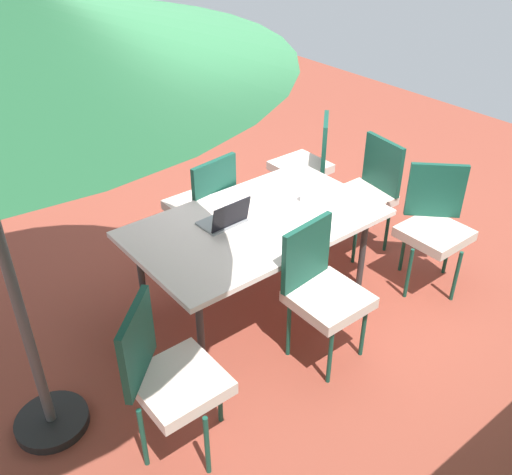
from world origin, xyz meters
name	(u,v)px	position (x,y,z in m)	size (l,w,h in m)	color
ground_plane	(256,299)	(0.00, 0.00, -0.01)	(10.00, 10.00, 0.02)	brown
dining_table	(256,227)	(0.00, 0.00, 0.67)	(1.83, 1.07, 0.72)	silver
chair_northwest	(434,222)	(-1.24, 0.67, 0.55)	(0.59, 0.59, 0.98)	beige
chair_northeast	(168,374)	(1.21, 0.74, 0.55)	(0.59, 0.59, 0.98)	beige
chair_south	(203,203)	(-0.01, -0.71, 0.55)	(0.48, 0.49, 0.98)	beige
chair_southwest	(307,161)	(-1.23, -0.76, 0.55)	(0.59, 0.59, 0.98)	beige
chair_west	(367,190)	(-1.23, -0.02, 0.55)	(0.49, 0.48, 0.98)	beige
chair_north	(322,288)	(0.02, 0.72, 0.55)	(0.47, 0.48, 0.98)	beige
laptop	(225,219)	(0.21, -0.09, 0.77)	(0.33, 0.26, 0.21)	gray
cup	(305,196)	(-0.47, 0.01, 0.77)	(0.07, 0.07, 0.10)	white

